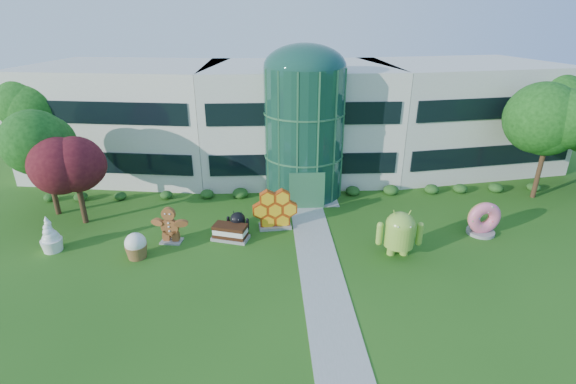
{
  "coord_description": "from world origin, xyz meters",
  "views": [
    {
      "loc": [
        -2.9,
        -18.94,
        13.31
      ],
      "look_at": [
        -1.54,
        6.0,
        2.6
      ],
      "focal_mm": 26.0,
      "sensor_mm": 36.0,
      "label": 1
    }
  ],
  "objects_px": {
    "donut": "(483,218)",
    "gingerbread": "(170,225)",
    "android_green": "(400,230)",
    "android_black": "(238,221)"
  },
  "relations": [
    {
      "from": "donut",
      "to": "gingerbread",
      "type": "bearing_deg",
      "value": 176.14
    },
    {
      "from": "donut",
      "to": "android_green",
      "type": "bearing_deg",
      "value": -164.06
    },
    {
      "from": "android_green",
      "to": "donut",
      "type": "distance_m",
      "value": 6.62
    },
    {
      "from": "android_green",
      "to": "android_black",
      "type": "relative_size",
      "value": 1.81
    },
    {
      "from": "donut",
      "to": "gingerbread",
      "type": "relative_size",
      "value": 0.88
    },
    {
      "from": "android_black",
      "to": "gingerbread",
      "type": "relative_size",
      "value": 0.68
    },
    {
      "from": "android_green",
      "to": "gingerbread",
      "type": "height_order",
      "value": "android_green"
    },
    {
      "from": "donut",
      "to": "android_black",
      "type": "bearing_deg",
      "value": 173.1
    },
    {
      "from": "donut",
      "to": "gingerbread",
      "type": "distance_m",
      "value": 20.06
    },
    {
      "from": "android_black",
      "to": "gingerbread",
      "type": "bearing_deg",
      "value": -153.23
    }
  ]
}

